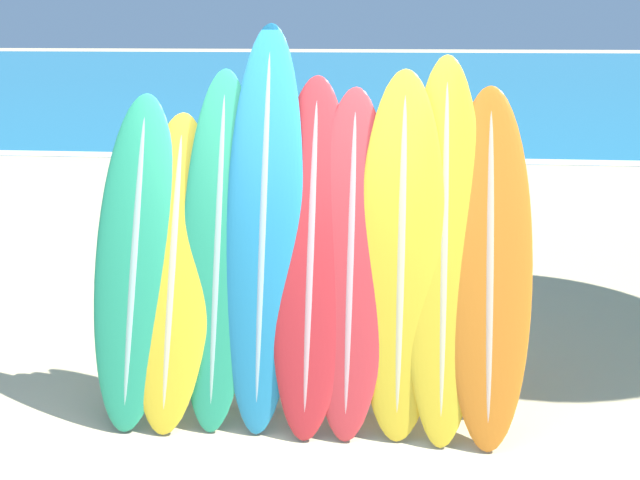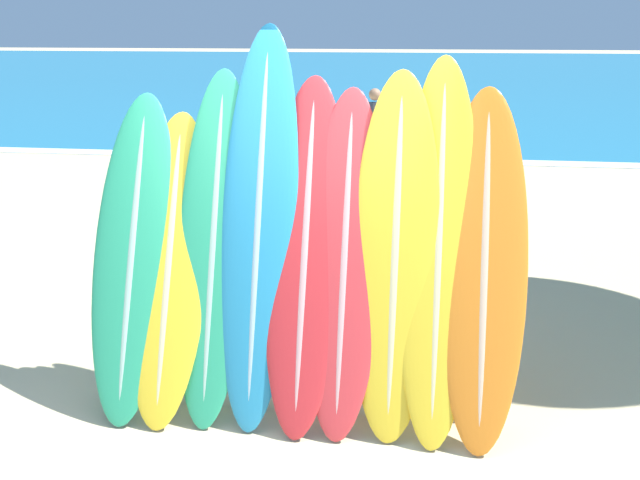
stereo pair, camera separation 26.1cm
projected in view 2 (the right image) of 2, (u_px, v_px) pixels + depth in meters
ground_plane at (257, 430)px, 4.85m from camera, size 160.00×160.00×0.00m
ocean_water at (414, 71)px, 42.44m from camera, size 120.00×60.00×0.01m
surfboard_rack at (302, 340)px, 4.96m from camera, size 2.66×0.04×0.96m
surfboard_slot_0 at (133, 255)px, 4.99m from camera, size 0.55×0.94×2.10m
surfboard_slot_1 at (170, 267)px, 4.95m from camera, size 0.54×0.91×1.97m
surfboard_slot_2 at (214, 246)px, 4.92m from camera, size 0.49×0.88×2.26m
surfboard_slot_3 at (259, 224)px, 4.87m from camera, size 0.51×0.98×2.56m
surfboard_slot_4 at (305, 253)px, 4.83m from camera, size 0.52×0.98×2.22m
surfboard_slot_5 at (345, 261)px, 4.79m from camera, size 0.50×0.91×2.15m
surfboard_slot_6 at (395, 253)px, 4.74m from camera, size 0.56×0.87×2.27m
surfboard_slot_7 at (439, 247)px, 4.72m from camera, size 0.50×1.03×2.36m
surfboard_slot_8 at (484, 266)px, 4.67m from camera, size 0.54×1.00×2.16m
person_near_water at (374, 130)px, 12.64m from camera, size 0.22×0.26×1.52m
person_mid_beach at (411, 155)px, 9.95m from camera, size 0.27×0.26×1.58m
person_far_left at (249, 161)px, 9.55m from camera, size 0.22×0.27×1.57m
person_far_right at (273, 209)px, 6.77m from camera, size 0.23×0.28×1.70m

